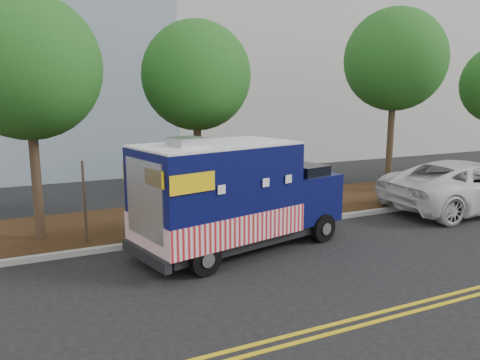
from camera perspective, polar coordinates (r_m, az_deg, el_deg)
name	(u,v)px	position (r m, az deg, el deg)	size (l,w,h in m)	color
ground	(249,248)	(12.83, 1.11, -8.33)	(120.00, 120.00, 0.00)	black
curb	(228,232)	(14.01, -1.45, -6.35)	(120.00, 0.18, 0.15)	#9E9E99
mulch_strip	(203,215)	(15.88, -4.53, -4.32)	(120.00, 4.00, 0.15)	black
centerline_near	(355,319)	(9.37, 13.82, -16.12)	(120.00, 0.10, 0.01)	gold
centerline_far	(364,325)	(9.20, 14.84, -16.69)	(120.00, 0.10, 0.01)	gold
tree_a	(27,67)	(13.75, -24.52, 12.42)	(3.86, 3.86, 6.76)	#38281C
tree_b	(196,76)	(15.33, -5.34, 12.48)	(3.49, 3.49, 6.43)	#38281C
tree_c	(395,60)	(19.91, 18.36, 13.71)	(4.00, 4.00, 7.42)	#38281C
sign_post	(85,205)	(13.18, -18.40, -2.93)	(0.06, 0.06, 2.40)	#473828
food_truck	(233,199)	(12.29, -0.88, -2.33)	(6.23, 3.41, 3.12)	black
white_car	(468,185)	(18.59, 26.04, -0.59)	(2.96, 6.41, 1.78)	silver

